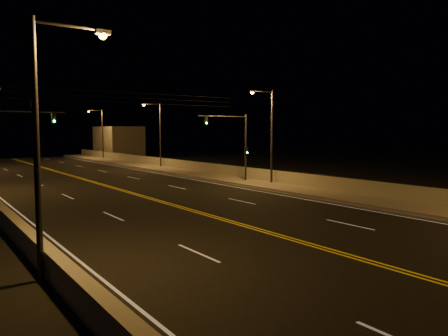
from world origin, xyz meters
TOP-DOWN VIEW (x-y plane):
  - road at (0.00, 20.00)m, footprint 18.00×120.00m
  - sidewalk at (10.80, 20.00)m, footprint 3.60×120.00m
  - curb at (8.93, 20.00)m, footprint 0.14×120.00m
  - parapet_wall at (12.45, 20.00)m, footprint 0.30×120.00m
  - jersey_barrier at (-9.85, 20.00)m, footprint 0.45×120.00m
  - distant_building_right at (16.50, 71.86)m, footprint 6.00×10.00m
  - parapet_rail at (12.45, 20.00)m, footprint 0.06×120.00m
  - lane_markings at (0.00, 19.93)m, footprint 17.32×116.00m
  - streetlight_1 at (11.50, 24.78)m, footprint 2.55×0.28m
  - streetlight_2 at (11.50, 45.85)m, footprint 2.55×0.28m
  - streetlight_3 at (11.50, 66.73)m, footprint 2.55×0.28m
  - streetlight_4 at (-9.90, 10.79)m, footprint 2.55×0.28m
  - traffic_signal_right at (10.01, 27.40)m, footprint 5.11×0.31m
  - traffic_signal_left at (-8.81, 27.40)m, footprint 5.11×0.31m
  - overhead_wires at (0.00, 29.50)m, footprint 22.00×0.03m

SIDE VIEW (x-z plane):
  - road at x=0.00m, z-range 0.00..0.02m
  - lane_markings at x=0.00m, z-range 0.02..0.02m
  - curb at x=8.93m, z-range 0.00..0.15m
  - sidewalk at x=10.80m, z-range 0.00..0.30m
  - jersey_barrier at x=-9.85m, z-range 0.00..0.90m
  - parapet_wall at x=12.45m, z-range 0.30..1.30m
  - parapet_rail at x=12.45m, z-range 1.30..1.36m
  - distant_building_right at x=16.50m, z-range 0.00..5.55m
  - traffic_signal_right at x=10.01m, z-range 0.81..7.03m
  - traffic_signal_left at x=-8.81m, z-range 0.81..7.03m
  - streetlight_1 at x=11.50m, z-range 0.69..8.93m
  - streetlight_2 at x=11.50m, z-range 0.69..8.93m
  - streetlight_3 at x=11.50m, z-range 0.69..8.93m
  - streetlight_4 at x=-9.90m, z-range 0.69..8.93m
  - overhead_wires at x=0.00m, z-range 6.98..7.81m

